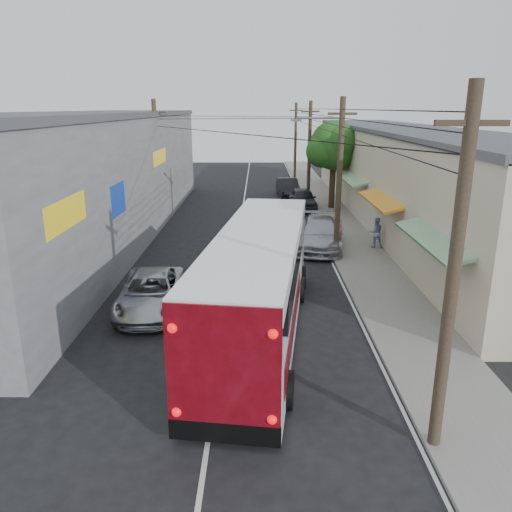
% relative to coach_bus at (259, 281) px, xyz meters
% --- Properties ---
extents(ground, '(120.00, 120.00, 0.00)m').
position_rel_coach_bus_xyz_m(ground, '(-1.21, -4.10, -1.86)').
color(ground, black).
rests_on(ground, ground).
extents(sidewalk, '(3.00, 80.00, 0.12)m').
position_rel_coach_bus_xyz_m(sidewalk, '(5.29, 15.90, -1.80)').
color(sidewalk, slate).
rests_on(sidewalk, ground).
extents(building_right, '(7.09, 40.00, 6.25)m').
position_rel_coach_bus_xyz_m(building_right, '(9.78, 17.90, 1.29)').
color(building_right, beige).
rests_on(building_right, ground).
extents(building_left, '(7.20, 36.00, 7.25)m').
position_rel_coach_bus_xyz_m(building_left, '(-9.71, 13.89, 1.79)').
color(building_left, gray).
rests_on(building_left, ground).
extents(utility_poles, '(11.80, 45.28, 8.00)m').
position_rel_coach_bus_xyz_m(utility_poles, '(1.91, 16.22, 2.27)').
color(utility_poles, '#473828').
rests_on(utility_poles, ground).
extents(street_tree, '(4.40, 4.00, 6.60)m').
position_rel_coach_bus_xyz_m(street_tree, '(5.66, 21.91, 2.81)').
color(street_tree, '#3F2B19').
rests_on(street_tree, ground).
extents(coach_bus, '(4.14, 12.69, 3.60)m').
position_rel_coach_bus_xyz_m(coach_bus, '(0.00, 0.00, 0.00)').
color(coach_bus, white).
rests_on(coach_bus, ground).
extents(jeepney, '(2.72, 5.28, 1.42)m').
position_rel_coach_bus_xyz_m(jeepney, '(-4.13, 1.98, -1.15)').
color(jeepney, '#AFB0B6').
rests_on(jeepney, ground).
extents(parked_suv, '(2.89, 5.84, 1.63)m').
position_rel_coach_bus_xyz_m(parked_suv, '(3.39, 10.76, -1.05)').
color(parked_suv, '#A8A7B0').
rests_on(parked_suv, ground).
extents(parked_car_mid, '(1.99, 4.74, 1.60)m').
position_rel_coach_bus_xyz_m(parked_car_mid, '(3.39, 21.90, -1.06)').
color(parked_car_mid, '#27272C').
rests_on(parked_car_mid, ground).
extents(parked_car_far, '(2.01, 4.80, 1.54)m').
position_rel_coach_bus_xyz_m(parked_car_far, '(2.59, 27.68, -1.09)').
color(parked_car_far, black).
rests_on(parked_car_far, ground).
extents(pedestrian_near, '(0.54, 0.36, 1.46)m').
position_rel_coach_bus_xyz_m(pedestrian_near, '(4.50, 11.46, -1.01)').
color(pedestrian_near, pink).
rests_on(pedestrian_near, sidewalk).
extents(pedestrian_far, '(0.82, 0.65, 1.66)m').
position_rel_coach_bus_xyz_m(pedestrian_far, '(6.39, 10.57, -0.91)').
color(pedestrian_far, '#8696C3').
rests_on(pedestrian_far, sidewalk).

